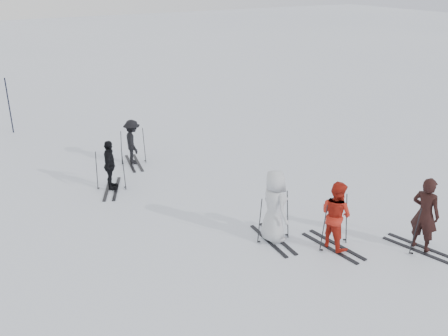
# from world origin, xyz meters

# --- Properties ---
(ground) EXTENTS (120.00, 120.00, 0.00)m
(ground) POSITION_xyz_m (0.00, 0.00, 0.00)
(ground) COLOR silver
(ground) RESTS_ON ground
(skier_near_dark) EXTENTS (0.59, 0.75, 1.82)m
(skier_near_dark) POSITION_xyz_m (2.71, -3.68, 0.91)
(skier_near_dark) COLOR black
(skier_near_dark) RESTS_ON ground
(skier_red) EXTENTS (0.73, 0.89, 1.68)m
(skier_red) POSITION_xyz_m (0.99, -2.57, 0.84)
(skier_red) COLOR #A91F13
(skier_red) RESTS_ON ground
(skier_grey) EXTENTS (0.65, 0.93, 1.83)m
(skier_grey) POSITION_xyz_m (-0.09, -1.59, 0.91)
(skier_grey) COLOR #B5B9C0
(skier_grey) RESTS_ON ground
(skier_uphill_left) EXTENTS (0.70, 0.96, 1.52)m
(skier_uphill_left) POSITION_xyz_m (-2.58, 3.35, 0.76)
(skier_uphill_left) COLOR black
(skier_uphill_left) RESTS_ON ground
(skier_uphill_far) EXTENTS (0.73, 1.06, 1.51)m
(skier_uphill_far) POSITION_xyz_m (-1.24, 5.05, 0.76)
(skier_uphill_far) COLOR black
(skier_uphill_far) RESTS_ON ground
(skis_near_dark) EXTENTS (1.96, 1.36, 1.30)m
(skis_near_dark) POSITION_xyz_m (2.71, -3.68, 0.65)
(skis_near_dark) COLOR black
(skis_near_dark) RESTS_ON ground
(skis_red) EXTENTS (1.90, 1.16, 1.31)m
(skis_red) POSITION_xyz_m (0.99, -2.57, 0.66)
(skis_red) COLOR black
(skis_red) RESTS_ON ground
(skis_grey) EXTENTS (1.82, 1.06, 1.28)m
(skis_grey) POSITION_xyz_m (-0.09, -1.59, 0.64)
(skis_grey) COLOR black
(skis_grey) RESTS_ON ground
(skis_uphill_left) EXTENTS (2.01, 1.59, 1.30)m
(skis_uphill_left) POSITION_xyz_m (-2.58, 3.35, 0.65)
(skis_uphill_left) COLOR black
(skis_uphill_left) RESTS_ON ground
(skis_uphill_far) EXTENTS (1.87, 1.21, 1.26)m
(skis_uphill_far) POSITION_xyz_m (-1.24, 5.05, 0.63)
(skis_uphill_far) COLOR black
(skis_uphill_far) RESTS_ON ground
(piste_marker) EXTENTS (0.06, 0.06, 2.24)m
(piste_marker) POSITION_xyz_m (-4.28, 10.79, 1.12)
(piste_marker) COLOR black
(piste_marker) RESTS_ON ground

